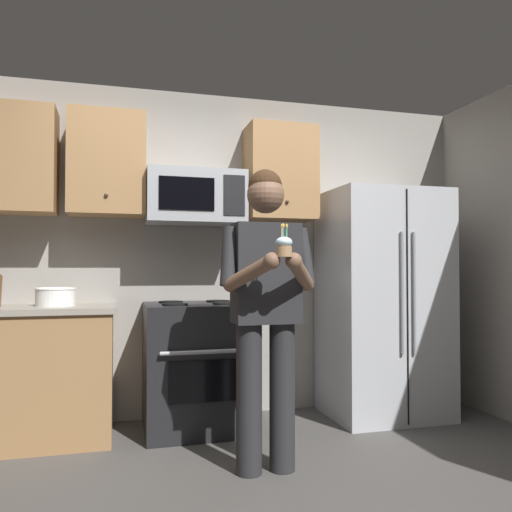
{
  "coord_description": "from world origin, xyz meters",
  "views": [
    {
      "loc": [
        -0.72,
        -2.38,
        1.17
      ],
      "look_at": [
        0.06,
        0.48,
        1.25
      ],
      "focal_mm": 35.67,
      "sensor_mm": 36.0,
      "label": 1
    }
  ],
  "objects_px": {
    "oven_range": "(197,366)",
    "microwave": "(195,198)",
    "person": "(266,300)",
    "cupcake": "(284,246)",
    "bowl_large_white": "(56,296)",
    "refrigerator": "(383,303)"
  },
  "relations": [
    {
      "from": "oven_range",
      "to": "refrigerator",
      "type": "height_order",
      "value": "refrigerator"
    },
    {
      "from": "microwave",
      "to": "bowl_large_white",
      "type": "height_order",
      "value": "microwave"
    },
    {
      "from": "person",
      "to": "refrigerator",
      "type": "bearing_deg",
      "value": 34.76
    },
    {
      "from": "refrigerator",
      "to": "oven_range",
      "type": "bearing_deg",
      "value": 178.5
    },
    {
      "from": "oven_range",
      "to": "refrigerator",
      "type": "relative_size",
      "value": 0.52
    },
    {
      "from": "microwave",
      "to": "refrigerator",
      "type": "distance_m",
      "value": 1.72
    },
    {
      "from": "oven_range",
      "to": "refrigerator",
      "type": "xyz_separation_m",
      "value": [
        1.5,
        -0.04,
        0.44
      ]
    },
    {
      "from": "oven_range",
      "to": "microwave",
      "type": "height_order",
      "value": "microwave"
    },
    {
      "from": "microwave",
      "to": "bowl_large_white",
      "type": "bearing_deg",
      "value": -174.42
    },
    {
      "from": "oven_range",
      "to": "bowl_large_white",
      "type": "xyz_separation_m",
      "value": [
        -0.98,
        0.02,
        0.52
      ]
    },
    {
      "from": "refrigerator",
      "to": "person",
      "type": "relative_size",
      "value": 1.02
    },
    {
      "from": "person",
      "to": "cupcake",
      "type": "relative_size",
      "value": 10.13
    },
    {
      "from": "oven_range",
      "to": "microwave",
      "type": "bearing_deg",
      "value": 89.98
    },
    {
      "from": "person",
      "to": "bowl_large_white",
      "type": "bearing_deg",
      "value": 143.72
    },
    {
      "from": "oven_range",
      "to": "cupcake",
      "type": "xyz_separation_m",
      "value": [
        0.27,
        -1.22,
        0.83
      ]
    },
    {
      "from": "person",
      "to": "microwave",
      "type": "bearing_deg",
      "value": 104.76
    },
    {
      "from": "oven_range",
      "to": "cupcake",
      "type": "relative_size",
      "value": 5.36
    },
    {
      "from": "microwave",
      "to": "cupcake",
      "type": "bearing_deg",
      "value": -78.74
    },
    {
      "from": "oven_range",
      "to": "cupcake",
      "type": "distance_m",
      "value": 1.5
    },
    {
      "from": "refrigerator",
      "to": "bowl_large_white",
      "type": "relative_size",
      "value": 6.64
    },
    {
      "from": "oven_range",
      "to": "person",
      "type": "distance_m",
      "value": 1.08
    },
    {
      "from": "oven_range",
      "to": "bowl_large_white",
      "type": "bearing_deg",
      "value": 178.64
    }
  ]
}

